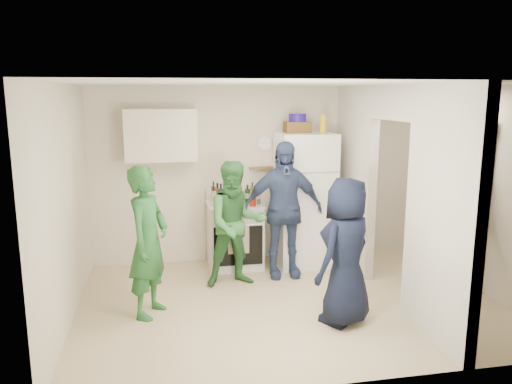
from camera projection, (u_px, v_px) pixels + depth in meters
floor at (289, 302)px, 5.82m from camera, size 4.80×4.80×0.00m
wall_back at (261, 174)px, 7.21m from camera, size 4.80×0.00×4.80m
wall_front at (345, 241)px, 3.94m from camera, size 4.80×0.00×4.80m
wall_left at (65, 207)px, 5.13m from camera, size 0.00×3.40×3.40m
wall_right at (483, 190)px, 6.02m from camera, size 0.00×3.40×3.40m
ceiling at (292, 84)px, 5.33m from camera, size 4.80×4.80×0.00m
partition_pier_back at (355, 178)px, 6.86m from camera, size 0.12×1.20×2.50m
partition_pier_front at (442, 216)px, 4.74m from camera, size 0.12×1.20×2.50m
partition_header at (395, 102)px, 5.59m from camera, size 0.12×1.00×0.40m
stove at (235, 235)px, 6.97m from camera, size 0.76×0.63×0.91m
upper_cabinet at (161, 135)px, 6.67m from camera, size 0.95×0.34×0.70m
fridge at (304, 199)px, 7.03m from camera, size 0.77×0.75×1.87m
wicker_basket at (297, 127)px, 6.86m from camera, size 0.35×0.25×0.15m
blue_bowl at (297, 118)px, 6.84m from camera, size 0.24×0.24×0.11m
yellow_cup_stack_top at (323, 124)px, 6.77m from camera, size 0.09×0.09×0.25m
wall_clock at (264, 143)px, 7.12m from camera, size 0.22×0.02×0.22m
spice_shelf at (261, 168)px, 7.15m from camera, size 0.35×0.08×0.03m
nook_window at (474, 155)px, 6.13m from camera, size 0.03×0.70×0.80m
nook_window_frame at (473, 155)px, 6.13m from camera, size 0.04×0.76×0.86m
nook_valance at (474, 127)px, 6.05m from camera, size 0.04×0.82×0.18m
yellow_cup_stack_stove at (228, 198)px, 6.62m from camera, size 0.09×0.09×0.25m
red_cup at (253, 202)px, 6.72m from camera, size 0.09×0.09×0.12m
person_green_left at (148, 242)px, 5.36m from camera, size 0.62×0.72×1.65m
person_green_center at (236, 224)px, 6.24m from camera, size 0.82×0.67×1.58m
person_denim at (283, 210)px, 6.53m from camera, size 1.07×0.47×1.80m
person_navy at (346, 252)px, 5.19m from camera, size 0.91×0.85×1.56m
person_nook at (454, 225)px, 6.08m from camera, size 0.66×1.09×1.65m
bottle_a at (214, 192)px, 6.92m from camera, size 0.06×0.06×0.29m
bottle_b at (221, 194)px, 6.74m from camera, size 0.07×0.07×0.30m
bottle_c at (228, 191)px, 6.97m from camera, size 0.07×0.07×0.30m
bottle_d at (236, 195)px, 6.81m from camera, size 0.07×0.07×0.25m
bottle_e at (240, 191)px, 7.03m from camera, size 0.07×0.07×0.27m
bottle_f at (247, 194)px, 6.90m from camera, size 0.07×0.07×0.26m
bottle_g at (252, 191)px, 7.04m from camera, size 0.06×0.06×0.27m
bottle_h at (213, 196)px, 6.69m from camera, size 0.08×0.08×0.28m
bottle_i at (238, 192)px, 6.95m from camera, size 0.07×0.07×0.29m
bottle_j at (259, 194)px, 6.81m from camera, size 0.06×0.06×0.29m
bottle_k at (218, 193)px, 6.83m from camera, size 0.08×0.08×0.29m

